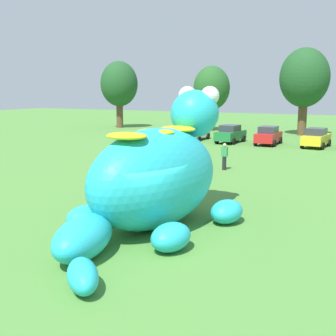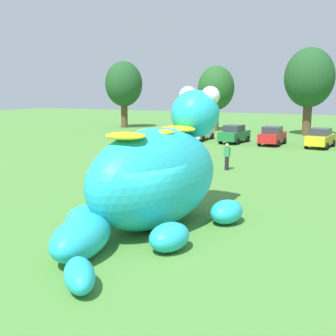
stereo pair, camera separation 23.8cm
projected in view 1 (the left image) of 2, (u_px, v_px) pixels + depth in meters
The scene contains 10 objects.
ground_plane at pixel (141, 239), 14.70m from camera, with size 160.00×160.00×0.00m, color #4C8438.
giant_inflatable_creature at pixel (156, 176), 15.78m from camera, with size 5.64×10.30×5.18m.
car_white at pixel (196, 132), 43.41m from camera, with size 2.00×4.13×1.72m.
car_green at pixel (230, 134), 41.25m from camera, with size 2.15×4.20×1.72m.
car_red at pixel (268, 136), 39.75m from camera, with size 1.96×4.11×1.72m.
car_yellow at pixel (316, 138), 37.89m from camera, with size 2.21×4.23×1.72m.
tree_far_left at pixel (119, 84), 57.07m from camera, with size 4.94×4.94×8.77m.
tree_left at pixel (212, 88), 52.85m from camera, with size 4.47×4.47×7.93m.
tree_mid_left at pixel (304, 78), 47.29m from camera, with size 5.40×5.40×9.59m.
spectator_near_inflatable at pixel (224, 157), 27.22m from camera, with size 0.38×0.26×1.71m.
Camera 1 is at (7.21, -12.06, 5.03)m, focal length 45.94 mm.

